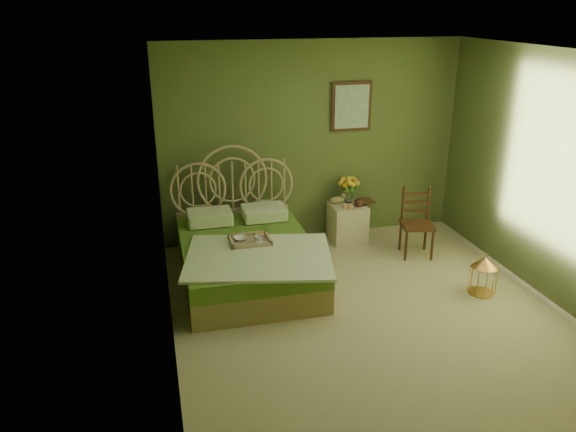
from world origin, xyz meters
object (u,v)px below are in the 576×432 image
object	(u,v)px
chair	(415,218)
birdcage	(483,276)
bed	(247,255)
nightstand	(348,216)

from	to	relation	value
chair	birdcage	world-z (taller)	chair
bed	birdcage	size ratio (longest dim) A/B	5.05
chair	nightstand	bearing A→B (deg)	149.46
nightstand	chair	distance (m)	0.93
nightstand	chair	xyz separation A→B (m)	(0.67, -0.62, 0.14)
bed	nightstand	xyz separation A→B (m)	(1.52, 0.82, 0.04)
nightstand	birdcage	world-z (taller)	nightstand
birdcage	nightstand	bearing A→B (deg)	117.69
nightstand	chair	size ratio (longest dim) A/B	1.08
bed	birdcage	bearing A→B (deg)	-21.50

